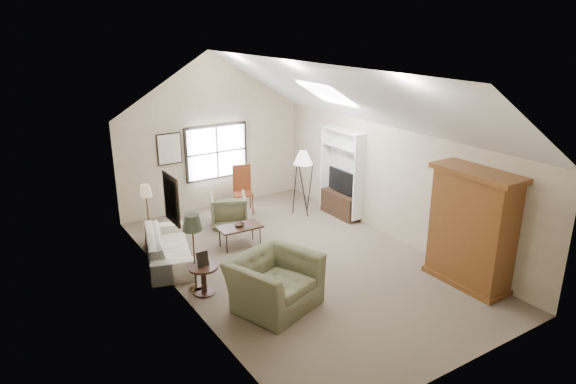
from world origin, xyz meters
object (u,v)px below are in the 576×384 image
armoire (472,228)px  coffee_table (240,236)px  armchair_far (228,210)px  side_table (204,280)px  armchair_near (274,282)px  sofa (168,247)px  side_chair (243,190)px

armoire → coffee_table: size_ratio=2.37×
armchair_far → coffee_table: size_ratio=0.92×
side_table → armoire: bearing=-28.0°
armchair_near → coffee_table: size_ratio=1.50×
armchair_near → armchair_far: armchair_near is taller
armchair_near → side_table: size_ratio=2.59×
armoire → armchair_near: (-3.46, 1.24, -0.65)m
armchair_far → coffee_table: armchair_far is taller
sofa → armchair_near: armchair_near is taller
sofa → side_chair: size_ratio=1.78×
armoire → side_table: 4.95m
armchair_near → side_table: armchair_near is taller
armchair_near → side_chair: (1.69, 4.30, 0.15)m
coffee_table → side_chair: bearing=59.9°
armoire → coffee_table: 4.76m
armchair_near → side_chair: 4.62m
armoire → armchair_far: (-2.48, 4.96, -0.71)m
armchair_near → coffee_table: armchair_near is taller
coffee_table → side_table: (-1.48, -1.44, 0.03)m
sofa → armchair_near: (0.92, -2.66, 0.14)m
side_chair → side_table: bearing=-108.6°
armchair_far → coffee_table: 1.28m
armchair_far → side_chair: bearing=-118.0°
armchair_far → side_table: 3.23m
side_table → side_chair: (2.53, 3.24, 0.33)m
sofa → coffee_table: bearing=-80.9°
armchair_near → side_table: 1.37m
coffee_table → armoire: bearing=-52.9°
armchair_near → side_chair: bearing=49.3°
side_table → armchair_near: bearing=-51.4°
armoire → armchair_far: armoire is taller
armchair_near → side_chair: side_chair is taller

